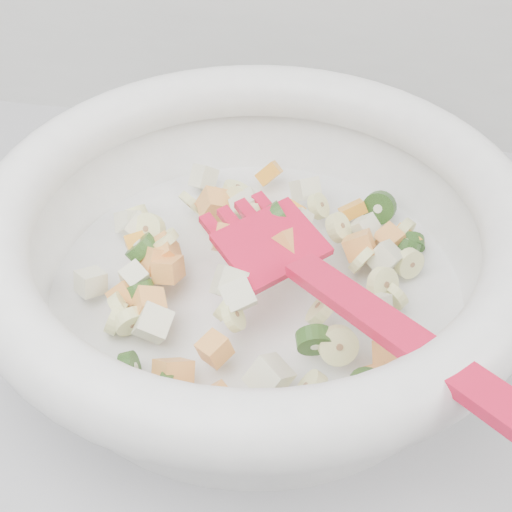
# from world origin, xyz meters

# --- Properties ---
(mixing_bowl) EXTENTS (0.41, 0.41, 0.12)m
(mixing_bowl) POSITION_xyz_m (-0.16, 1.47, 0.96)
(mixing_bowl) COLOR white
(mixing_bowl) RESTS_ON counter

